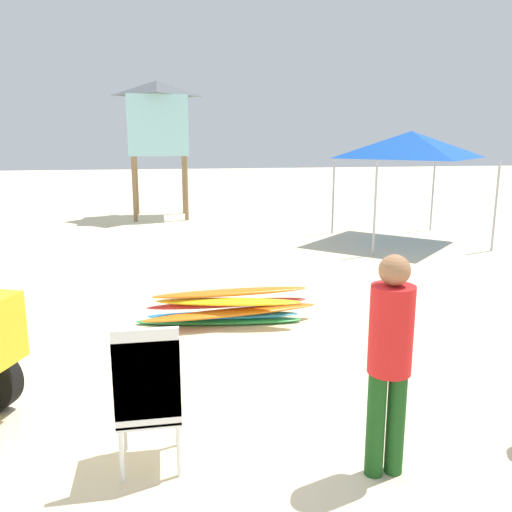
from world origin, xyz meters
name	(u,v)px	position (x,y,z in m)	size (l,w,h in m)	color
ground	(187,417)	(0.00, 0.00, 0.00)	(80.00, 80.00, 0.00)	beige
stacked_plastic_chairs	(148,387)	(-0.31, -0.76, 0.70)	(0.48, 0.48, 1.20)	white
surfboard_pile	(227,308)	(0.67, 2.42, 0.23)	(2.54, 0.81, 0.48)	green
lifeguard_near_left	(390,352)	(1.44, -1.11, 0.99)	(0.32, 0.32, 1.72)	#194C19
popup_canopy	(411,145)	(5.76, 7.63, 2.35)	(2.90, 2.90, 2.67)	#B2B2B7
lifeguard_tower	(158,118)	(-0.17, 12.87, 3.10)	(1.98, 1.98, 4.22)	olive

